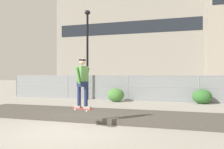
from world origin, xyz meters
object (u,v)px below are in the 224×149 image
skateboard (82,109)px  parked_car_near (71,86)px  skater (82,80)px  shrub_left (116,95)px  street_lamp (87,44)px  shrub_center (202,97)px

skateboard → parked_car_near: parked_car_near is taller
skater → shrub_left: skater is taller
parked_car_near → street_lamp: bearing=-46.5°
street_lamp → parked_car_near: bearing=133.5°
skateboard → skater: (0.00, -0.00, 1.00)m
shrub_center → skateboard: bearing=-119.4°
skater → shrub_left: (-0.99, 7.94, -1.23)m
parked_car_near → skater: bearing=-61.5°
street_lamp → shrub_left: (2.43, -0.65, -3.78)m
skater → shrub_left: 8.09m
street_lamp → shrub_center: bearing=-1.5°
skater → street_lamp: bearing=111.7°
parked_car_near → shrub_left: size_ratio=3.74×
skater → skateboard: bearing=90.0°
skateboard → parked_car_near: bearing=118.5°
skater → shrub_left: bearing=97.1°
street_lamp → parked_car_near: size_ratio=1.52×
skateboard → shrub_center: 9.62m
skater → street_lamp: 9.59m
shrub_left → parked_car_near: bearing=145.0°
skater → shrub_center: skater is taller
shrub_left → skater: bearing=-82.9°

